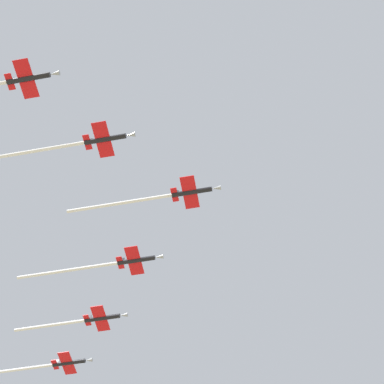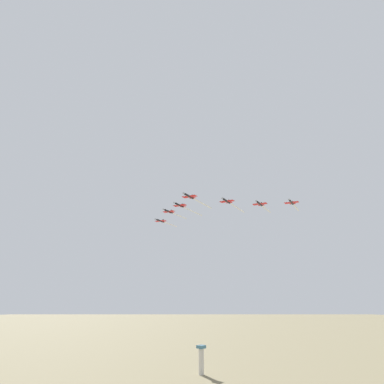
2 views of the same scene
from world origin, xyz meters
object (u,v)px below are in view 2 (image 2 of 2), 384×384
at_px(jet_port_inner, 231,204).
at_px(control_tower, 201,359).
at_px(jet_port_trail, 164,222).
at_px(jet_port_outer, 262,206).
at_px(jet_starboard_outer, 173,213).
at_px(jet_lead, 195,199).
at_px(jet_starboard_inner, 186,208).
at_px(jet_center_rear, 293,204).

bearing_deg(jet_port_inner, control_tower, -49.22).
height_order(jet_port_inner, jet_port_trail, jet_port_inner).
xyz_separation_m(jet_port_inner, jet_port_outer, (-16.27, 13.99, -0.62)).
bearing_deg(jet_starboard_outer, jet_port_outer, 179.46).
height_order(jet_lead, jet_starboard_inner, jet_starboard_inner).
bearing_deg(jet_port_inner, jet_port_outer, -147.40).
bearing_deg(jet_lead, control_tower, -65.80).
bearing_deg(jet_center_rear, jet_port_outer, 41.12).
relative_size(jet_lead, jet_starboard_inner, 0.96).
bearing_deg(jet_center_rear, jet_starboard_inner, 20.42).
height_order(control_tower, jet_starboard_inner, jet_starboard_inner).
bearing_deg(control_tower, jet_port_outer, 70.96).
xyz_separation_m(jet_starboard_inner, jet_center_rear, (-46.57, 61.50, 0.29)).
bearing_deg(jet_port_trail, control_tower, -113.74).
height_order(control_tower, jet_lead, jet_lead).
distance_m(control_tower, jet_port_trail, 117.62).
relative_size(control_tower, jet_port_outer, 0.66).
bearing_deg(jet_starboard_outer, control_tower, -88.16).
distance_m(jet_port_outer, jet_starboard_outer, 72.35).
height_order(jet_port_outer, jet_starboard_outer, jet_starboard_outer).
bearing_deg(jet_port_inner, jet_center_rear, -142.90).
bearing_deg(jet_port_outer, jet_port_inner, 32.60).
height_order(jet_lead, jet_port_outer, jet_lead).
height_order(jet_port_inner, jet_starboard_inner, jet_starboard_inner).
xyz_separation_m(jet_lead, jet_port_inner, (-23.73, 11.75, -0.84)).
relative_size(control_tower, jet_starboard_inner, 0.53).
relative_size(jet_starboard_inner, jet_port_trail, 1.25).
distance_m(jet_starboard_outer, jet_port_trail, 23.83).
xyz_separation_m(jet_lead, jet_center_rear, (-60.30, 38.50, 1.12)).
distance_m(jet_lead, jet_port_outer, 47.58).
bearing_deg(jet_starboard_outer, jet_starboard_inner, 146.82).
height_order(jet_lead, jet_starboard_outer, jet_starboard_outer).
distance_m(jet_lead, jet_starboard_inner, 26.80).
bearing_deg(jet_port_trail, jet_center_rear, 179.88).
height_order(jet_starboard_inner, jet_center_rear, jet_center_rear).
height_order(jet_port_inner, jet_center_rear, jet_center_rear).
xyz_separation_m(jet_lead, jet_starboard_outer, (-19.86, -43.70, 1.46)).
xyz_separation_m(control_tower, jet_starboard_outer, (49.87, 16.73, 112.93)).
xyz_separation_m(jet_port_outer, jet_starboard_outer, (20.14, -69.43, 2.91)).
height_order(jet_center_rear, jet_port_trail, jet_center_rear).
relative_size(control_tower, jet_lead, 0.55).
distance_m(jet_port_outer, jet_port_trail, 91.77).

